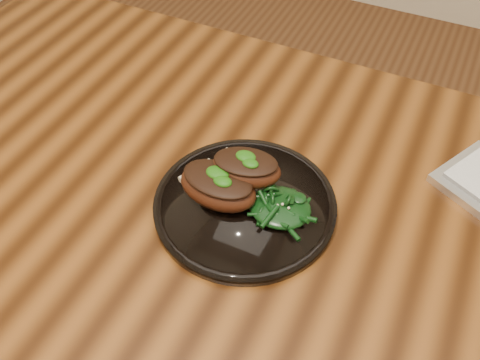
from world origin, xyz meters
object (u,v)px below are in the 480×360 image
at_px(plate, 245,205).
at_px(lamb_chop_front, 218,185).
at_px(desk, 297,255).
at_px(greens_heap, 280,205).

xyz_separation_m(plate, lamb_chop_front, (-0.04, -0.01, 0.03)).
relative_size(desk, plate, 6.09).
bearing_deg(desk, lamb_chop_front, -169.90).
bearing_deg(plate, greens_heap, 5.19).
distance_m(desk, lamb_chop_front, 0.17).
bearing_deg(lamb_chop_front, plate, 13.34).
bearing_deg(lamb_chop_front, greens_heap, 8.71).
xyz_separation_m(desk, greens_heap, (-0.03, -0.01, 0.11)).
distance_m(desk, plate, 0.12).
xyz_separation_m(lamb_chop_front, greens_heap, (0.09, 0.01, -0.01)).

